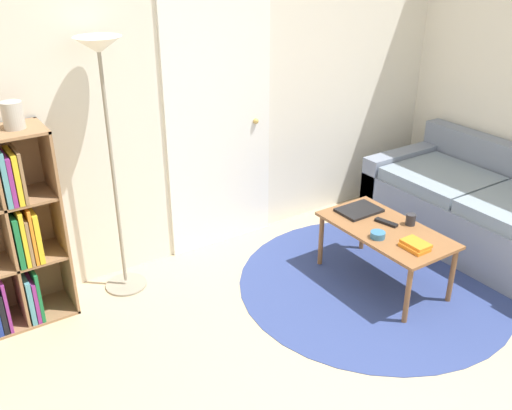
# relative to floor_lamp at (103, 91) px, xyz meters

# --- Properties ---
(wall_back) EXTENTS (7.63, 0.11, 2.60)m
(wall_back) POSITION_rel_floor_lamp_xyz_m (0.81, 0.23, -0.15)
(wall_back) COLOR silver
(wall_back) RESTS_ON ground_plane
(rug) EXTENTS (1.96, 1.96, 0.01)m
(rug) POSITION_rel_floor_lamp_xyz_m (1.52, -0.97, -1.43)
(rug) COLOR navy
(rug) RESTS_ON ground_plane
(floor_lamp) EXTENTS (0.29, 0.29, 1.76)m
(floor_lamp) POSITION_rel_floor_lamp_xyz_m (0.00, 0.00, 0.00)
(floor_lamp) COLOR gray
(floor_lamp) RESTS_ON ground_plane
(couch) EXTENTS (0.92, 1.87, 0.76)m
(couch) POSITION_rel_floor_lamp_xyz_m (2.70, -1.03, -1.16)
(couch) COLOR gray
(couch) RESTS_ON ground_plane
(coffee_table) EXTENTS (0.51, 0.95, 0.44)m
(coffee_table) POSITION_rel_floor_lamp_xyz_m (1.58, -0.98, -1.04)
(coffee_table) COLOR brown
(coffee_table) RESTS_ON ground_plane
(laptop) EXTENTS (0.31, 0.23, 0.02)m
(laptop) POSITION_rel_floor_lamp_xyz_m (1.60, -0.68, -0.98)
(laptop) COLOR black
(laptop) RESTS_ON coffee_table
(bowl) EXTENTS (0.10, 0.10, 0.04)m
(bowl) POSITION_rel_floor_lamp_xyz_m (1.43, -1.05, -0.97)
(bowl) COLOR teal
(bowl) RESTS_ON coffee_table
(book_stack_on_table) EXTENTS (0.14, 0.18, 0.05)m
(book_stack_on_table) POSITION_rel_floor_lamp_xyz_m (1.53, -1.29, -0.97)
(book_stack_on_table) COLOR orange
(book_stack_on_table) RESTS_ON coffee_table
(cup) EXTENTS (0.07, 0.07, 0.08)m
(cup) POSITION_rel_floor_lamp_xyz_m (1.76, -1.04, -0.95)
(cup) COLOR #28282D
(cup) RESTS_ON coffee_table
(remote) EXTENTS (0.08, 0.18, 0.02)m
(remote) POSITION_rel_floor_lamp_xyz_m (1.63, -0.93, -0.98)
(remote) COLOR black
(remote) RESTS_ON coffee_table
(vase_on_shelf) EXTENTS (0.12, 0.12, 0.16)m
(vase_on_shelf) POSITION_rel_floor_lamp_xyz_m (-0.54, 0.02, -0.07)
(vase_on_shelf) COLOR #B7B2A8
(vase_on_shelf) RESTS_ON bookshelf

